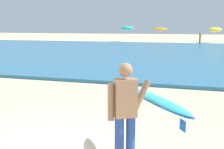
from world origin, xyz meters
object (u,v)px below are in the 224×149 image
beach_umbrella_1 (160,29)px  beach_umbrella_2 (215,30)px  surfer_with_board (139,107)px  beach_umbrella_0 (127,28)px  beachgoer_near_row_left (200,37)px

beach_umbrella_1 → beach_umbrella_2: beach_umbrella_2 is taller
surfer_with_board → beach_umbrella_0: beach_umbrella_0 is taller
beach_umbrella_1 → beachgoer_near_row_left: 5.54m
beach_umbrella_0 → beach_umbrella_1: bearing=-12.5°
beach_umbrella_0 → beachgoer_near_row_left: size_ratio=1.46×
beach_umbrella_1 → beach_umbrella_2: size_ratio=0.96×
beach_umbrella_1 → beachgoer_near_row_left: beach_umbrella_1 is taller
beach_umbrella_1 → beach_umbrella_2: (7.28, 1.53, -0.07)m
beach_umbrella_1 → beach_umbrella_2: 7.43m
beach_umbrella_0 → surfer_with_board: bearing=-75.2°
beachgoer_near_row_left → beach_umbrella_1: bearing=170.0°
beach_umbrella_2 → surfer_with_board: bearing=-93.6°
beach_umbrella_0 → beach_umbrella_1: 5.17m
beach_umbrella_1 → beach_umbrella_2: bearing=11.8°
beach_umbrella_0 → beach_umbrella_2: bearing=1.9°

